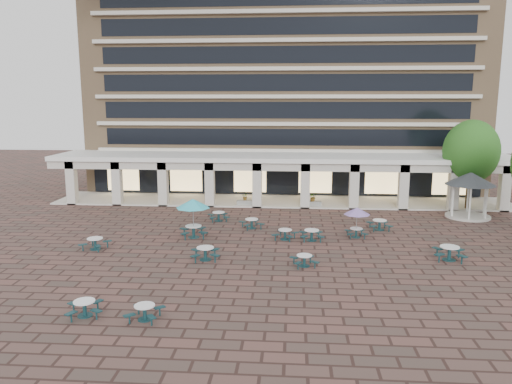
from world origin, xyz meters
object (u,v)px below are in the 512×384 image
picnic_table_2 (304,260)px  planter_right (313,201)px  picnic_table_0 (145,311)px  gazebo (470,184)px  planter_left (245,201)px  picnic_table_1 (85,307)px

picnic_table_2 → planter_right: size_ratio=1.15×
picnic_table_0 → gazebo: size_ratio=0.41×
planter_left → planter_right: (6.05, -0.00, 0.10)m
picnic_table_0 → planter_left: planter_left is taller
picnic_table_0 → planter_left: (2.06, 23.85, 0.03)m
planter_right → planter_left: bearing=180.0°
planter_right → picnic_table_1: bearing=-114.7°
picnic_table_0 → picnic_table_1: picnic_table_1 is taller
picnic_table_1 → gazebo: 31.14m
gazebo → planter_right: bearing=165.9°
picnic_table_0 → planter_left: bearing=90.0°
picnic_table_0 → picnic_table_1: 2.77m
picnic_table_0 → planter_right: planter_right is taller
picnic_table_2 → gazebo: bearing=30.5°
picnic_table_1 → planter_right: (10.87, 23.67, 0.11)m
picnic_table_0 → planter_left: size_ratio=1.07×
picnic_table_1 → gazebo: size_ratio=0.48×
picnic_table_0 → picnic_table_1: size_ratio=0.85×
planter_left → picnic_table_0: bearing=-94.9°
picnic_table_2 → gazebo: gazebo is taller
gazebo → picnic_table_0: bearing=-134.7°
picnic_table_0 → planter_right: size_ratio=1.07×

